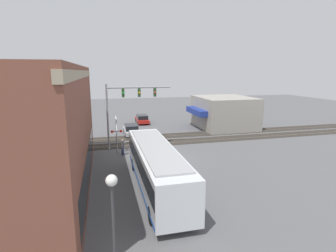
{
  "coord_description": "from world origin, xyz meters",
  "views": [
    {
      "loc": [
        -23.3,
        6.24,
        8.3
      ],
      "look_at": [
        3.33,
        -0.38,
        2.58
      ],
      "focal_mm": 28.0,
      "sensor_mm": 36.0,
      "label": 1
    }
  ],
  "objects_px": {
    "pedestrian_near_bus": "(187,178)",
    "pedestrian_at_crossing": "(123,147)",
    "crossing_signal": "(116,131)",
    "city_bus": "(156,165)",
    "parked_car_silver": "(131,130)",
    "parked_car_red": "(142,119)",
    "streetlamp": "(113,222)"
  },
  "relations": [
    {
      "from": "city_bus",
      "to": "crossing_signal",
      "type": "relative_size",
      "value": 3.24
    },
    {
      "from": "crossing_signal",
      "to": "parked_car_silver",
      "type": "bearing_deg",
      "value": -16.6
    },
    {
      "from": "parked_car_silver",
      "to": "city_bus",
      "type": "bearing_deg",
      "value": 180.0
    },
    {
      "from": "parked_car_silver",
      "to": "pedestrian_at_crossing",
      "type": "relative_size",
      "value": 2.8
    },
    {
      "from": "city_bus",
      "to": "parked_car_silver",
      "type": "height_order",
      "value": "city_bus"
    },
    {
      "from": "streetlamp",
      "to": "pedestrian_near_bus",
      "type": "xyz_separation_m",
      "value": [
        7.68,
        -5.45,
        -1.97
      ]
    },
    {
      "from": "crossing_signal",
      "to": "pedestrian_at_crossing",
      "type": "height_order",
      "value": "crossing_signal"
    },
    {
      "from": "crossing_signal",
      "to": "streetlamp",
      "type": "height_order",
      "value": "streetlamp"
    },
    {
      "from": "pedestrian_near_bus",
      "to": "pedestrian_at_crossing",
      "type": "distance_m",
      "value": 9.82
    },
    {
      "from": "parked_car_red",
      "to": "pedestrian_at_crossing",
      "type": "xyz_separation_m",
      "value": [
        -16.22,
        4.35,
        0.2
      ]
    },
    {
      "from": "parked_car_red",
      "to": "pedestrian_near_bus",
      "type": "relative_size",
      "value": 2.86
    },
    {
      "from": "crossing_signal",
      "to": "pedestrian_near_bus",
      "type": "height_order",
      "value": "crossing_signal"
    },
    {
      "from": "crossing_signal",
      "to": "parked_car_red",
      "type": "xyz_separation_m",
      "value": [
        15.35,
        -4.87,
        -1.65
      ]
    },
    {
      "from": "parked_car_red",
      "to": "pedestrian_near_bus",
      "type": "height_order",
      "value": "pedestrian_near_bus"
    },
    {
      "from": "city_bus",
      "to": "pedestrian_near_bus",
      "type": "xyz_separation_m",
      "value": [
        -0.62,
        -2.16,
        -0.93
      ]
    },
    {
      "from": "city_bus",
      "to": "pedestrian_near_bus",
      "type": "height_order",
      "value": "city_bus"
    },
    {
      "from": "city_bus",
      "to": "pedestrian_at_crossing",
      "type": "bearing_deg",
      "value": 11.79
    },
    {
      "from": "pedestrian_near_bus",
      "to": "pedestrian_at_crossing",
      "type": "relative_size",
      "value": 0.97
    },
    {
      "from": "parked_car_silver",
      "to": "pedestrian_near_bus",
      "type": "distance_m",
      "value": 17.62
    },
    {
      "from": "pedestrian_at_crossing",
      "to": "crossing_signal",
      "type": "bearing_deg",
      "value": 30.84
    },
    {
      "from": "pedestrian_near_bus",
      "to": "parked_car_red",
      "type": "bearing_deg",
      "value": -0.99
    },
    {
      "from": "parked_car_silver",
      "to": "pedestrian_at_crossing",
      "type": "height_order",
      "value": "pedestrian_at_crossing"
    },
    {
      "from": "crossing_signal",
      "to": "streetlamp",
      "type": "xyz_separation_m",
      "value": [
        -17.55,
        1.02,
        0.5
      ]
    },
    {
      "from": "parked_car_silver",
      "to": "pedestrian_at_crossing",
      "type": "bearing_deg",
      "value": 168.34
    },
    {
      "from": "parked_car_red",
      "to": "pedestrian_near_bus",
      "type": "xyz_separation_m",
      "value": [
        -25.22,
        0.44,
        0.18
      ]
    },
    {
      "from": "crossing_signal",
      "to": "city_bus",
      "type": "bearing_deg",
      "value": -166.22
    },
    {
      "from": "parked_car_silver",
      "to": "pedestrian_at_crossing",
      "type": "distance_m",
      "value": 8.66
    },
    {
      "from": "parked_car_silver",
      "to": "pedestrian_near_bus",
      "type": "relative_size",
      "value": 2.88
    },
    {
      "from": "crossing_signal",
      "to": "streetlamp",
      "type": "distance_m",
      "value": 17.59
    },
    {
      "from": "city_bus",
      "to": "crossing_signal",
      "type": "bearing_deg",
      "value": 13.78
    },
    {
      "from": "city_bus",
      "to": "parked_car_red",
      "type": "distance_m",
      "value": 24.76
    },
    {
      "from": "parked_car_red",
      "to": "pedestrian_at_crossing",
      "type": "height_order",
      "value": "pedestrian_at_crossing"
    }
  ]
}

